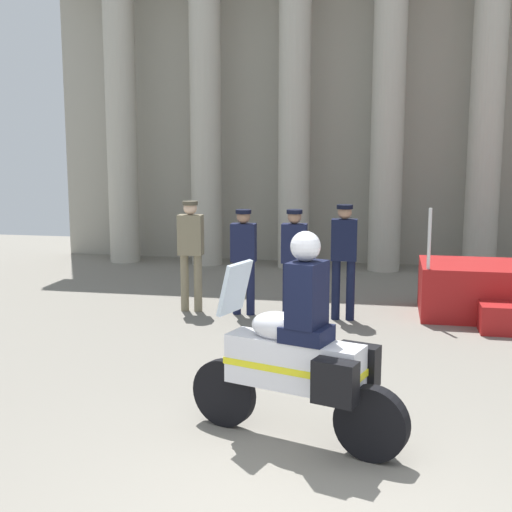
# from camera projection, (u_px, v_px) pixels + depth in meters

# --- Properties ---
(colonnade_backdrop) EXTENTS (15.10, 1.52, 7.70)m
(colonnade_backdrop) POSITION_uv_depth(u_px,v_px,m) (389.00, 84.00, 14.33)
(colonnade_backdrop) COLOR #A49F91
(colonnade_backdrop) RESTS_ON ground_plane
(officer_in_row_0) EXTENTS (0.39, 0.24, 1.76)m
(officer_in_row_0) POSITION_uv_depth(u_px,v_px,m) (191.00, 247.00, 10.69)
(officer_in_row_0) COLOR #7A7056
(officer_in_row_0) RESTS_ON ground_plane
(officer_in_row_1) EXTENTS (0.39, 0.24, 1.64)m
(officer_in_row_1) POSITION_uv_depth(u_px,v_px,m) (244.00, 253.00, 10.49)
(officer_in_row_1) COLOR #141938
(officer_in_row_1) RESTS_ON ground_plane
(officer_in_row_2) EXTENTS (0.39, 0.24, 1.66)m
(officer_in_row_2) POSITION_uv_depth(u_px,v_px,m) (294.00, 254.00, 10.30)
(officer_in_row_2) COLOR #141938
(officer_in_row_2) RESTS_ON ground_plane
(officer_in_row_3) EXTENTS (0.39, 0.24, 1.75)m
(officer_in_row_3) POSITION_uv_depth(u_px,v_px,m) (344.00, 252.00, 10.15)
(officer_in_row_3) COLOR black
(officer_in_row_3) RESTS_ON ground_plane
(motorcycle_with_rider) EXTENTS (2.02, 0.95, 1.90)m
(motorcycle_with_rider) POSITION_uv_depth(u_px,v_px,m) (301.00, 357.00, 5.90)
(motorcycle_with_rider) COLOR black
(motorcycle_with_rider) RESTS_ON ground_plane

